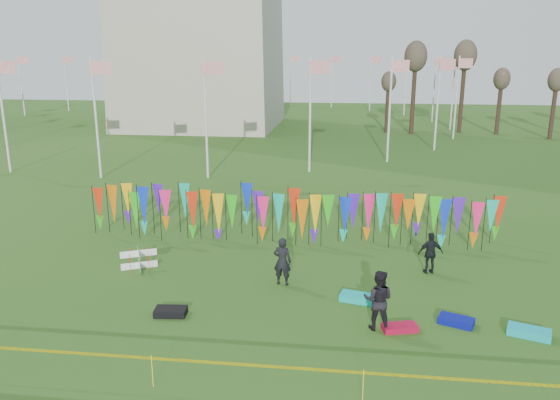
# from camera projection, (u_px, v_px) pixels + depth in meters

# --- Properties ---
(ground) EXTENTS (160.00, 160.00, 0.00)m
(ground) POSITION_uv_depth(u_px,v_px,m) (254.00, 336.00, 16.47)
(ground) COLOR #274A15
(ground) RESTS_ON ground
(flagpole_ring) EXTENTS (57.40, 56.16, 8.00)m
(flagpole_ring) POSITION_uv_depth(u_px,v_px,m) (204.00, 91.00, 63.07)
(flagpole_ring) COLOR silver
(flagpole_ring) RESTS_ON ground
(banner_row) EXTENTS (18.64, 0.64, 2.30)m
(banner_row) POSITION_uv_depth(u_px,v_px,m) (292.00, 210.00, 24.47)
(banner_row) COLOR black
(banner_row) RESTS_ON ground
(caution_tape_near) EXTENTS (26.00, 0.02, 0.90)m
(caution_tape_near) POSITION_uv_depth(u_px,v_px,m) (225.00, 365.00, 13.52)
(caution_tape_near) COLOR #EBE104
(caution_tape_near) RESTS_ON ground
(box_kite) EXTENTS (0.72, 0.72, 0.80)m
(box_kite) POSITION_uv_depth(u_px,v_px,m) (139.00, 259.00, 21.45)
(box_kite) COLOR red
(box_kite) RESTS_ON ground
(person_left) EXTENTS (0.72, 0.56, 1.81)m
(person_left) POSITION_uv_depth(u_px,v_px,m) (282.00, 261.00, 19.90)
(person_left) COLOR black
(person_left) RESTS_ON ground
(person_mid) EXTENTS (1.01, 0.72, 1.91)m
(person_mid) POSITION_uv_depth(u_px,v_px,m) (378.00, 300.00, 16.65)
(person_mid) COLOR black
(person_mid) RESTS_ON ground
(person_right) EXTENTS (1.05, 0.72, 1.65)m
(person_right) POSITION_uv_depth(u_px,v_px,m) (431.00, 253.00, 20.94)
(person_right) COLOR black
(person_right) RESTS_ON ground
(kite_bag_turquoise) EXTENTS (1.30, 0.85, 0.24)m
(kite_bag_turquoise) POSITION_uv_depth(u_px,v_px,m) (358.00, 298.00, 18.74)
(kite_bag_turquoise) COLOR #0CBCBB
(kite_bag_turquoise) RESTS_ON ground
(kite_bag_blue) EXTENTS (1.19, 0.91, 0.22)m
(kite_bag_blue) POSITION_uv_depth(u_px,v_px,m) (456.00, 321.00, 17.14)
(kite_bag_blue) COLOR #091094
(kite_bag_blue) RESTS_ON ground
(kite_bag_red) EXTENTS (1.15, 0.74, 0.20)m
(kite_bag_red) POSITION_uv_depth(u_px,v_px,m) (400.00, 328.00, 16.74)
(kite_bag_red) COLOR #B40C30
(kite_bag_red) RESTS_ON ground
(kite_bag_black) EXTENTS (1.06, 0.67, 0.24)m
(kite_bag_black) POSITION_uv_depth(u_px,v_px,m) (171.00, 312.00, 17.73)
(kite_bag_black) COLOR black
(kite_bag_black) RESTS_ON ground
(kite_bag_teal) EXTENTS (1.35, 0.96, 0.23)m
(kite_bag_teal) POSITION_uv_depth(u_px,v_px,m) (529.00, 332.00, 16.44)
(kite_bag_teal) COLOR #0DB7C1
(kite_bag_teal) RESTS_ON ground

